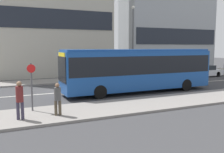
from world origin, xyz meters
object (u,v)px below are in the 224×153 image
at_px(street_lamp, 133,35).
at_px(bus_stop_sign, 32,83).
at_px(parked_car_1, 204,71).
at_px(parked_car_0, 168,73).
at_px(pedestrian_near_stop, 20,98).
at_px(pedestrian_down_pavement, 58,97).
at_px(city_bus, 139,68).

bearing_deg(street_lamp, bus_stop_sign, -138.40).
bearing_deg(parked_car_1, parked_car_0, 178.86).
bearing_deg(bus_stop_sign, pedestrian_near_stop, -116.38).
bearing_deg(parked_car_1, pedestrian_near_stop, -154.59).
bearing_deg(bus_stop_sign, parked_car_0, 29.58).
distance_m(parked_car_0, pedestrian_down_pavement, 17.86).
distance_m(parked_car_0, street_lamp, 5.76).
bearing_deg(bus_stop_sign, pedestrian_down_pavement, -54.09).
bearing_deg(pedestrian_down_pavement, street_lamp, -118.18).
bearing_deg(pedestrian_near_stop, city_bus, 35.62).
distance_m(city_bus, pedestrian_near_stop, 10.26).
bearing_deg(pedestrian_near_stop, pedestrian_down_pavement, 9.19).
distance_m(pedestrian_down_pavement, bus_stop_sign, 1.90).
bearing_deg(city_bus, parked_car_0, 43.53).
bearing_deg(street_lamp, pedestrian_down_pavement, -132.20).
xyz_separation_m(city_bus, pedestrian_down_pavement, (-7.38, -4.55, -0.88)).
height_order(city_bus, pedestrian_near_stop, city_bus).
height_order(pedestrian_near_stop, street_lamp, street_lamp).
distance_m(city_bus, bus_stop_sign, 8.99).
height_order(pedestrian_down_pavement, street_lamp, street_lamp).
height_order(parked_car_1, bus_stop_sign, bus_stop_sign).
relative_size(parked_car_1, street_lamp, 0.57).
bearing_deg(parked_car_0, parked_car_1, -1.14).
relative_size(parked_car_0, bus_stop_sign, 1.75).
xyz_separation_m(parked_car_0, pedestrian_down_pavement, (-14.56, -10.33, 0.40)).
bearing_deg(pedestrian_near_stop, bus_stop_sign, 72.83).
bearing_deg(parked_car_0, pedestrian_near_stop, -147.71).
xyz_separation_m(parked_car_1, pedestrian_down_pavement, (-19.74, -10.23, 0.41)).
relative_size(city_bus, parked_car_1, 2.68).
bearing_deg(bus_stop_sign, parked_car_1, 22.85).
bearing_deg(city_bus, street_lamp, 68.68).
distance_m(parked_car_1, pedestrian_near_stop, 23.83).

